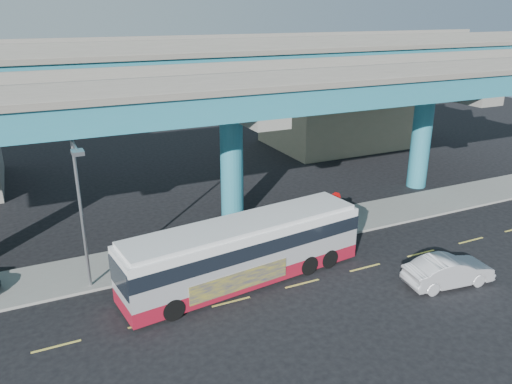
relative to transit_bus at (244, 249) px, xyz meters
name	(u,v)px	position (x,y,z in m)	size (l,w,h in m)	color
ground	(299,281)	(2.57, -1.28, -1.84)	(120.00, 120.00, 0.00)	black
sidewalk	(255,239)	(2.57, 4.22, -1.76)	(70.00, 4.00, 0.15)	gray
lane_markings	(302,284)	(2.57, -1.58, -1.83)	(58.00, 0.12, 0.01)	#D8C64C
viaduct	(230,83)	(2.57, 7.83, 7.30)	(52.00, 12.40, 11.70)	teal
building_beige	(340,111)	(20.57, 21.70, 1.67)	(14.00, 10.23, 7.00)	tan
transit_bus	(244,249)	(0.00, 0.00, 0.00)	(13.29, 4.38, 3.35)	maroon
sedan	(448,271)	(9.31, -4.81, -1.07)	(4.85, 2.20, 1.54)	#B8B8BD
street_lamp	(80,196)	(-7.41, 2.16, 3.38)	(0.50, 2.54, 7.81)	gray
stop_sign	(335,203)	(7.44, 2.90, 0.25)	(0.80, 0.08, 2.67)	gray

